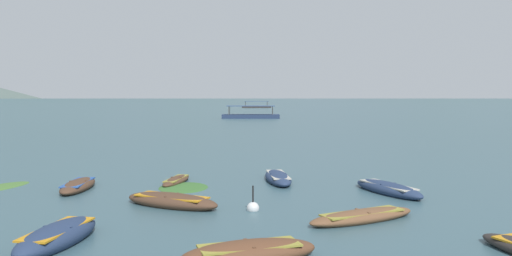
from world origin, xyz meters
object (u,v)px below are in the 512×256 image
at_px(rowboat_6, 172,201).
at_px(mooring_buoy, 253,208).
at_px(rowboat_4, 278,178).
at_px(rowboat_10, 78,186).
at_px(ferry_1, 251,116).
at_px(rowboat_5, 250,253).
at_px(ferry_0, 256,107).
at_px(rowboat_0, 363,216).
at_px(rowboat_1, 58,236).
at_px(rowboat_7, 388,189).
at_px(rowboat_2, 176,180).

bearing_deg(rowboat_6, mooring_buoy, -15.10).
distance_m(rowboat_4, rowboat_10, 9.03).
bearing_deg(ferry_1, rowboat_5, -91.03).
height_order(ferry_0, ferry_1, same).
bearing_deg(ferry_1, rowboat_0, -88.28).
xyz_separation_m(rowboat_4, mooring_buoy, (-1.32, -6.03, -0.07)).
height_order(rowboat_6, ferry_0, ferry_0).
distance_m(rowboat_6, mooring_buoy, 3.09).
relative_size(rowboat_1, ferry_1, 0.35).
xyz_separation_m(rowboat_0, rowboat_6, (-6.52, 2.34, 0.04)).
bearing_deg(rowboat_4, rowboat_7, -34.19).
bearing_deg(mooring_buoy, ferry_1, 89.05).
bearing_deg(rowboat_0, ferry_0, 89.56).
height_order(rowboat_0, rowboat_7, rowboat_7).
bearing_deg(rowboat_1, rowboat_7, 31.62).
relative_size(rowboat_6, ferry_1, 0.37).
height_order(rowboat_0, rowboat_6, rowboat_6).
bearing_deg(rowboat_5, rowboat_1, 163.92).
bearing_deg(rowboat_10, ferry_0, 85.52).
distance_m(rowboat_2, rowboat_6, 4.98).
xyz_separation_m(rowboat_0, rowboat_1, (-8.97, -2.29, 0.07)).
height_order(rowboat_1, rowboat_2, rowboat_1).
relative_size(rowboat_6, ferry_0, 0.38).
bearing_deg(rowboat_1, rowboat_2, 78.41).
distance_m(rowboat_1, ferry_1, 78.79).
bearing_deg(rowboat_2, ferry_1, 86.09).
bearing_deg(ferry_0, rowboat_7, -89.66).
xyz_separation_m(rowboat_1, rowboat_4, (6.76, 9.86, -0.05)).
distance_m(rowboat_2, rowboat_7, 9.59).
relative_size(rowboat_4, rowboat_6, 1.00).
distance_m(rowboat_1, rowboat_7, 13.11).
bearing_deg(rowboat_7, rowboat_1, -148.38).
xyz_separation_m(rowboat_0, ferry_0, (1.26, 163.13, 0.30)).
distance_m(rowboat_4, ferry_1, 68.65).
bearing_deg(rowboat_5, rowboat_7, 54.75).
bearing_deg(rowboat_0, mooring_buoy, 156.47).
bearing_deg(ferry_0, rowboat_4, -91.28).
distance_m(rowboat_1, rowboat_10, 8.36).
relative_size(rowboat_2, rowboat_7, 0.75).
relative_size(rowboat_0, rowboat_7, 1.01).
relative_size(rowboat_2, rowboat_5, 0.84).
bearing_deg(rowboat_4, rowboat_6, -129.46).
distance_m(rowboat_5, rowboat_6, 6.74).
bearing_deg(rowboat_10, mooring_buoy, -29.52).
relative_size(rowboat_7, ferry_0, 0.39).
distance_m(rowboat_0, rowboat_4, 7.89).
bearing_deg(rowboat_1, rowboat_4, 55.58).
height_order(rowboat_4, ferry_0, ferry_0).
relative_size(rowboat_0, rowboat_2, 1.34).
relative_size(ferry_0, ferry_1, 0.98).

